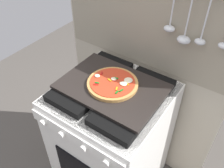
# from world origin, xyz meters

# --- Properties ---
(kitchen_backsplash) EXTENTS (1.10, 0.09, 1.55)m
(kitchen_backsplash) POSITION_xyz_m (0.00, 0.33, 0.79)
(kitchen_backsplash) COLOR #B2A893
(kitchen_backsplash) RESTS_ON ground_plane
(stove) EXTENTS (0.60, 0.64, 0.90)m
(stove) POSITION_xyz_m (-0.00, -0.00, 0.45)
(stove) COLOR white
(stove) RESTS_ON ground_plane
(baking_tray) EXTENTS (0.54, 0.38, 0.02)m
(baking_tray) POSITION_xyz_m (0.00, 0.00, 0.91)
(baking_tray) COLOR black
(baking_tray) RESTS_ON stove
(pizza_left) EXTENTS (0.27, 0.27, 0.03)m
(pizza_left) POSITION_xyz_m (0.00, 0.01, 0.93)
(pizza_left) COLOR #C18947
(pizza_left) RESTS_ON baking_tray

